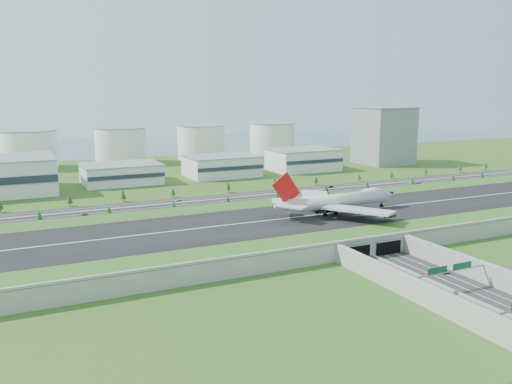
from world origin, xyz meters
name	(u,v)px	position (x,y,z in m)	size (l,w,h in m)	color
ground	(313,231)	(0.00, 0.00, 0.00)	(1200.00, 1200.00, 0.00)	#294B17
airfield_deck	(313,223)	(0.00, -0.09, 4.12)	(520.00, 100.00, 9.20)	gray
underpass_road	(458,285)	(0.00, -99.42, 3.43)	(38.80, 120.40, 8.00)	#28282B
sign_gantry_near	(449,272)	(0.00, -95.04, 6.95)	(38.70, 0.70, 9.80)	gray
north_expressway	(240,198)	(0.00, 95.00, 0.06)	(560.00, 36.00, 0.12)	#28282B
tree_row	(261,190)	(15.49, 93.37, 4.64)	(499.69, 48.62, 8.36)	#3D2819
hangar_mid_a	(121,174)	(-60.00, 190.00, 7.50)	(58.00, 42.00, 15.00)	white
hangar_mid_b	(222,166)	(25.00, 190.00, 8.50)	(58.00, 42.00, 17.00)	white
hangar_mid_c	(303,160)	(105.00, 190.00, 9.50)	(58.00, 42.00, 19.00)	white
office_tower	(384,136)	(200.00, 195.00, 27.50)	(46.00, 46.00, 55.00)	gray
fuel_tank_a	(29,150)	(-120.00, 310.00, 17.50)	(50.00, 50.00, 35.00)	white
fuel_tank_b	(121,146)	(-35.00, 310.00, 17.50)	(50.00, 50.00, 35.00)	white
fuel_tank_c	(201,142)	(50.00, 310.00, 17.50)	(50.00, 50.00, 35.00)	white
fuel_tank_d	(272,139)	(135.00, 310.00, 17.50)	(50.00, 50.00, 35.00)	white
bay_water	(121,146)	(0.00, 480.00, 0.03)	(1200.00, 260.00, 0.06)	#3A6170
boeing_747	(338,200)	(14.77, -0.57, 14.92)	(79.53, 75.07, 24.57)	silver
car_0	(416,289)	(-11.72, -91.15, 0.98)	(2.03, 5.05, 1.72)	silver
car_1	(511,327)	(-7.17, -128.23, 0.78)	(1.40, 4.03, 1.33)	white
car_2	(442,270)	(12.55, -79.07, 0.97)	(2.82, 6.11, 1.70)	#0D1F41
car_4	(85,214)	(-102.94, 86.68, 0.82)	(1.66, 4.13, 1.41)	slate
car_5	(331,187)	(77.62, 101.47, 0.82)	(1.48, 4.25, 1.40)	black
car_6	(418,182)	(149.88, 88.35, 0.88)	(2.51, 5.44, 1.51)	silver
car_7	(178,200)	(-40.75, 103.22, 0.78)	(1.86, 4.57, 1.33)	silver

